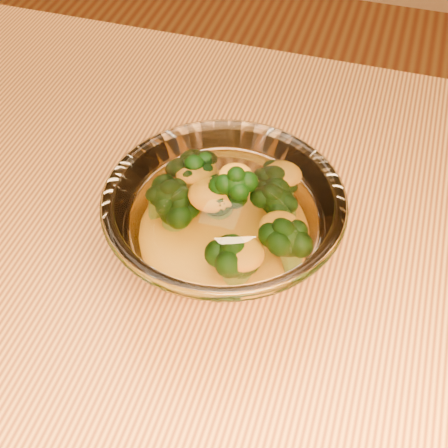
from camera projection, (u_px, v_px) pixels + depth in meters
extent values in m
cube|color=gold|center=(276.00, 372.00, 0.47)|extent=(1.20, 0.80, 0.04)
cylinder|color=brown|center=(7.00, 228.00, 1.08)|extent=(0.06, 0.06, 0.71)
ellipsoid|color=white|center=(224.00, 257.00, 0.52)|extent=(0.08, 0.08, 0.02)
torus|color=white|center=(224.00, 199.00, 0.47)|extent=(0.19, 0.19, 0.01)
ellipsoid|color=orange|center=(224.00, 242.00, 0.50)|extent=(0.10, 0.10, 0.03)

